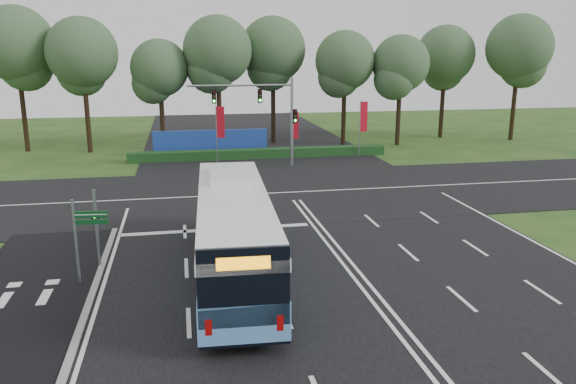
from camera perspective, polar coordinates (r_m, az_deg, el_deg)
The scene contains 15 objects.
ground at distance 25.07m, azimuth 5.08°, elevation -6.72°, with size 120.00×120.00×0.00m, color #204517.
road_main at distance 25.06m, azimuth 5.08°, elevation -6.67°, with size 20.00×120.00×0.04m, color black.
road_cross at distance 36.23m, azimuth -0.10°, elevation -0.07°, with size 120.00×14.00×0.05m, color black.
bike_path at distance 22.23m, azimuth -25.82°, elevation -10.87°, with size 5.00×18.00×0.06m, color black.
kerb_strip at distance 21.70m, azimuth -19.60°, elevation -10.76°, with size 0.25×18.00×0.12m, color gray.
city_bus at distance 22.52m, azimuth -5.53°, elevation -4.04°, with size 3.40×13.26×3.77m.
pedestrian_signal at distance 24.69m, azimuth -18.89°, elevation -3.26°, with size 0.30×0.41×3.37m.
street_sign at distance 22.97m, azimuth -20.08°, elevation -3.69°, with size 1.34×0.24×3.44m.
banner_flag_left at distance 45.82m, azimuth -6.98°, elevation 6.69°, with size 0.69×0.19×4.73m.
banner_flag_mid at distance 46.93m, azimuth 0.64°, elevation 6.52°, with size 0.60×0.17×4.14m.
banner_flag_right at distance 49.10m, azimuth 7.59°, elevation 7.24°, with size 0.72×0.11×4.85m.
traffic_light_gantry at distance 43.75m, azimuth -1.93°, elevation 8.53°, with size 8.41×0.28×7.00m.
hedge at distance 48.22m, azimuth -2.88°, elevation 3.92°, with size 22.00×1.20×0.80m, color #133617.
blue_hoarding at distance 50.18m, azimuth -7.84°, elevation 5.02°, with size 10.00×0.30×2.20m, color #1C3D99.
eucalyptus_row at distance 54.31m, azimuth -1.28°, elevation 13.92°, with size 54.09×9.51×12.90m.
Camera 1 is at (-6.57, -22.51, 8.86)m, focal length 35.00 mm.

